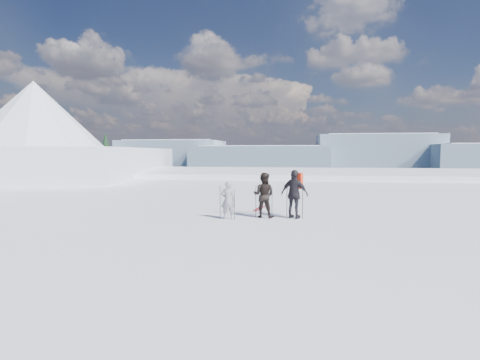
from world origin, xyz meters
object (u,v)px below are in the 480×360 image
Objects in this scene: skier_grey at (228,200)px; skis_loose at (260,208)px; skier_dark at (264,195)px; skier_pack at (295,194)px.

skier_grey is 3.10m from skis_loose.
skier_dark is 2.49m from skis_loose.
skier_grey reaches higher than skis_loose.
skier_grey is 0.83× the size of skier_dark.
skier_grey is 0.77× the size of skier_pack.
skier_pack is (1.22, -0.04, 0.06)m from skier_dark.
skier_pack reaches higher than skis_loose.
skier_grey is 2.64m from skier_pack.
skier_pack is 1.14× the size of skis_loose.
skier_pack reaches higher than skier_grey.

